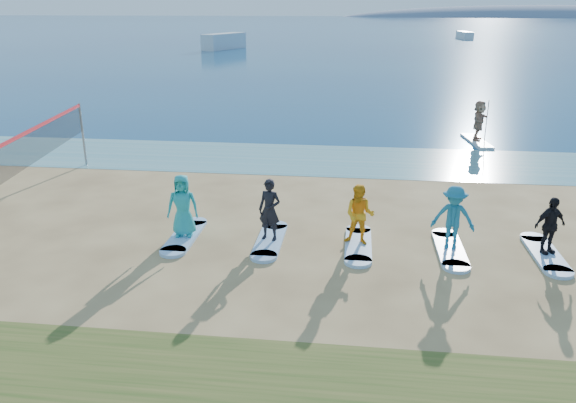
# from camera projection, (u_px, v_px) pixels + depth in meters

# --- Properties ---
(ground) EXTENTS (600.00, 600.00, 0.00)m
(ground) POSITION_uv_depth(u_px,v_px,m) (274.00, 270.00, 13.75)
(ground) COLOR tan
(ground) RESTS_ON ground
(shallow_water) EXTENTS (600.00, 600.00, 0.00)m
(shallow_water) POSITION_uv_depth(u_px,v_px,m) (310.00, 159.00, 23.57)
(shallow_water) COLOR teal
(shallow_water) RESTS_ON ground
(ocean) EXTENTS (600.00, 600.00, 0.00)m
(ocean) POSITION_uv_depth(u_px,v_px,m) (354.00, 27.00, 163.51)
(ocean) COLOR navy
(ocean) RESTS_ON ground
(island_ridge) EXTENTS (220.00, 56.00, 18.00)m
(island_ridge) POSITION_uv_depth(u_px,v_px,m) (546.00, 17.00, 283.59)
(island_ridge) COLOR slate
(island_ridge) RESTS_ON ground
(volleyball_net) EXTENTS (1.38, 9.00, 2.50)m
(volleyball_net) POSITION_uv_depth(u_px,v_px,m) (35.00, 145.00, 17.92)
(volleyball_net) COLOR gray
(volleyball_net) RESTS_ON ground
(paddleboard) EXTENTS (1.05, 3.06, 0.12)m
(paddleboard) POSITION_uv_depth(u_px,v_px,m) (477.00, 141.00, 26.47)
(paddleboard) COLOR silver
(paddleboard) RESTS_ON ground
(paddleboarder) EXTENTS (1.04, 1.80, 1.85)m
(paddleboarder) POSITION_uv_depth(u_px,v_px,m) (479.00, 121.00, 26.14)
(paddleboarder) COLOR tan
(paddleboarder) RESTS_ON paddleboard
(boat_offshore_a) EXTENTS (5.07, 8.51, 2.21)m
(boat_offshore_a) POSITION_uv_depth(u_px,v_px,m) (224.00, 49.00, 81.16)
(boat_offshore_a) COLOR silver
(boat_offshore_a) RESTS_ON ground
(boat_offshore_b) EXTENTS (2.26, 6.61, 1.36)m
(boat_offshore_b) POSITION_uv_depth(u_px,v_px,m) (464.00, 39.00, 105.03)
(boat_offshore_b) COLOR silver
(boat_offshore_b) RESTS_ON ground
(surfboard_0) EXTENTS (0.70, 2.20, 0.09)m
(surfboard_0) POSITION_uv_depth(u_px,v_px,m) (185.00, 236.00, 15.66)
(surfboard_0) COLOR #98C3EC
(surfboard_0) RESTS_ON ground
(student_0) EXTENTS (0.91, 0.65, 1.74)m
(student_0) POSITION_uv_depth(u_px,v_px,m) (183.00, 205.00, 15.36)
(student_0) COLOR teal
(student_0) RESTS_ON surfboard_0
(surfboard_1) EXTENTS (0.70, 2.20, 0.09)m
(surfboard_1) POSITION_uv_depth(u_px,v_px,m) (270.00, 240.00, 15.38)
(surfboard_1) COLOR #98C3EC
(surfboard_1) RESTS_ON ground
(student_1) EXTENTS (0.71, 0.56, 1.70)m
(student_1) POSITION_uv_depth(u_px,v_px,m) (270.00, 210.00, 15.09)
(student_1) COLOR black
(student_1) RESTS_ON surfboard_1
(surfboard_2) EXTENTS (0.70, 2.20, 0.09)m
(surfboard_2) POSITION_uv_depth(u_px,v_px,m) (358.00, 245.00, 15.11)
(surfboard_2) COLOR #98C3EC
(surfboard_2) RESTS_ON ground
(student_2) EXTENTS (0.90, 0.77, 1.64)m
(student_2) POSITION_uv_depth(u_px,v_px,m) (360.00, 215.00, 14.82)
(student_2) COLOR orange
(student_2) RESTS_ON surfboard_2
(surfboard_3) EXTENTS (0.70, 2.20, 0.09)m
(surfboard_3) POSITION_uv_depth(u_px,v_px,m) (450.00, 249.00, 14.83)
(surfboard_3) COLOR #98C3EC
(surfboard_3) RESTS_ON ground
(student_3) EXTENTS (1.20, 0.82, 1.71)m
(student_3) POSITION_uv_depth(u_px,v_px,m) (453.00, 218.00, 14.53)
(student_3) COLOR #1D6F90
(student_3) RESTS_ON surfboard_3
(surfboard_4) EXTENTS (0.70, 2.20, 0.09)m
(surfboard_4) POSITION_uv_depth(u_px,v_px,m) (545.00, 254.00, 14.55)
(surfboard_4) COLOR #98C3EC
(surfboard_4) RESTS_ON ground
(student_4) EXTENTS (0.96, 0.68, 1.51)m
(student_4) POSITION_uv_depth(u_px,v_px,m) (550.00, 225.00, 14.28)
(student_4) COLOR black
(student_4) RESTS_ON surfboard_4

